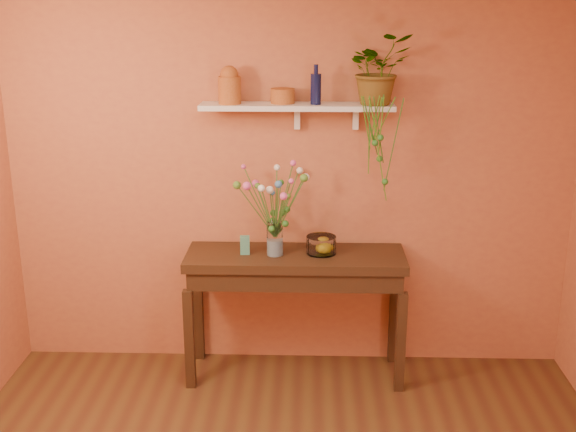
{
  "coord_description": "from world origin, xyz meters",
  "views": [
    {
      "loc": [
        0.14,
        -2.92,
        2.61
      ],
      "look_at": [
        0.0,
        1.55,
        1.25
      ],
      "focal_mm": 44.65,
      "sensor_mm": 36.0,
      "label": 1
    }
  ],
  "objects_px": {
    "glass_bowl": "(321,246)",
    "bouquet": "(275,193)",
    "blue_bottle": "(316,88)",
    "spider_plant": "(378,69)",
    "terracotta_jug": "(230,86)",
    "sideboard": "(295,272)",
    "glass_vase": "(275,241)"
  },
  "relations": [
    {
      "from": "glass_vase",
      "to": "bouquet",
      "type": "distance_m",
      "value": 0.34
    },
    {
      "from": "spider_plant",
      "to": "terracotta_jug",
      "type": "bearing_deg",
      "value": -179.46
    },
    {
      "from": "spider_plant",
      "to": "glass_bowl",
      "type": "height_order",
      "value": "spider_plant"
    },
    {
      "from": "spider_plant",
      "to": "bouquet",
      "type": "bearing_deg",
      "value": -166.82
    },
    {
      "from": "spider_plant",
      "to": "glass_bowl",
      "type": "relative_size",
      "value": 2.25
    },
    {
      "from": "terracotta_jug",
      "to": "spider_plant",
      "type": "bearing_deg",
      "value": 0.54
    },
    {
      "from": "glass_bowl",
      "to": "glass_vase",
      "type": "bearing_deg",
      "value": -172.7
    },
    {
      "from": "sideboard",
      "to": "terracotta_jug",
      "type": "relative_size",
      "value": 6.01
    },
    {
      "from": "blue_bottle",
      "to": "sideboard",
      "type": "bearing_deg",
      "value": -138.67
    },
    {
      "from": "terracotta_jug",
      "to": "blue_bottle",
      "type": "distance_m",
      "value": 0.57
    },
    {
      "from": "glass_bowl",
      "to": "bouquet",
      "type": "bearing_deg",
      "value": -170.82
    },
    {
      "from": "spider_plant",
      "to": "glass_vase",
      "type": "xyz_separation_m",
      "value": [
        -0.68,
        -0.15,
        -1.15
      ]
    },
    {
      "from": "blue_bottle",
      "to": "glass_vase",
      "type": "xyz_separation_m",
      "value": [
        -0.27,
        -0.14,
        -1.02
      ]
    },
    {
      "from": "blue_bottle",
      "to": "glass_bowl",
      "type": "height_order",
      "value": "blue_bottle"
    },
    {
      "from": "terracotta_jug",
      "to": "glass_bowl",
      "type": "relative_size",
      "value": 1.23
    },
    {
      "from": "glass_vase",
      "to": "bouquet",
      "type": "relative_size",
      "value": 0.44
    },
    {
      "from": "terracotta_jug",
      "to": "glass_bowl",
      "type": "distance_m",
      "value": 1.25
    },
    {
      "from": "spider_plant",
      "to": "glass_vase",
      "type": "height_order",
      "value": "spider_plant"
    },
    {
      "from": "spider_plant",
      "to": "bouquet",
      "type": "xyz_separation_m",
      "value": [
        -0.67,
        -0.16,
        -0.81
      ]
    },
    {
      "from": "sideboard",
      "to": "glass_vase",
      "type": "xyz_separation_m",
      "value": [
        -0.14,
        -0.02,
        0.23
      ]
    },
    {
      "from": "spider_plant",
      "to": "glass_vase",
      "type": "bearing_deg",
      "value": -167.69
    },
    {
      "from": "sideboard",
      "to": "glass_vase",
      "type": "distance_m",
      "value": 0.27
    },
    {
      "from": "sideboard",
      "to": "bouquet",
      "type": "xyz_separation_m",
      "value": [
        -0.14,
        -0.03,
        0.57
      ]
    },
    {
      "from": "blue_bottle",
      "to": "spider_plant",
      "type": "relative_size",
      "value": 0.56
    },
    {
      "from": "spider_plant",
      "to": "blue_bottle",
      "type": "bearing_deg",
      "value": -178.44
    },
    {
      "from": "glass_vase",
      "to": "bouquet",
      "type": "bearing_deg",
      "value": -72.94
    },
    {
      "from": "sideboard",
      "to": "glass_bowl",
      "type": "relative_size",
      "value": 7.38
    },
    {
      "from": "glass_vase",
      "to": "glass_bowl",
      "type": "distance_m",
      "value": 0.32
    },
    {
      "from": "spider_plant",
      "to": "glass_bowl",
      "type": "xyz_separation_m",
      "value": [
        -0.36,
        -0.11,
        -1.19
      ]
    },
    {
      "from": "blue_bottle",
      "to": "terracotta_jug",
      "type": "bearing_deg",
      "value": 179.8
    },
    {
      "from": "sideboard",
      "to": "blue_bottle",
      "type": "bearing_deg",
      "value": 41.33
    },
    {
      "from": "sideboard",
      "to": "spider_plant",
      "type": "distance_m",
      "value": 1.49
    }
  ]
}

